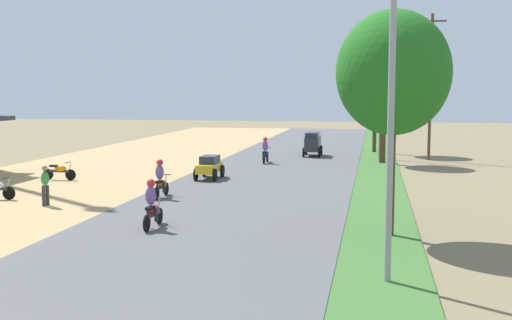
{
  "coord_description": "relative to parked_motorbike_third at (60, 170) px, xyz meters",
  "views": [
    {
      "loc": [
        5.43,
        -6.9,
        4.61
      ],
      "look_at": [
        0.12,
        21.7,
        1.46
      ],
      "focal_mm": 44.87,
      "sensor_mm": 36.0,
      "label": 1
    }
  ],
  "objects": [
    {
      "name": "median_tree_nearest",
      "position": [
        16.35,
        -9.71,
        4.6
      ],
      "size": [
        3.55,
        3.55,
        7.05
      ],
      "color": "#4C351E",
      "rests_on": "median_strip"
    },
    {
      "name": "parked_motorbike_third",
      "position": [
        0.0,
        0.0,
        0.0
      ],
      "size": [
        1.8,
        0.54,
        0.94
      ],
      "color": "black",
      "rests_on": "dirt_shoulder"
    },
    {
      "name": "car_van_charcoal",
      "position": [
        11.6,
        14.26,
        0.47
      ],
      "size": [
        1.19,
        2.41,
        1.67
      ],
      "color": "#282D33",
      "rests_on": "road_strip"
    },
    {
      "name": "motorbike_ahead_second",
      "position": [
        8.65,
        -10.25,
        0.3
      ],
      "size": [
        0.54,
        1.8,
        1.66
      ],
      "color": "black",
      "rests_on": "road_strip"
    },
    {
      "name": "pedestrian_on_shoulder",
      "position": [
        3.03,
        -6.98,
        0.41
      ],
      "size": [
        0.37,
        0.43,
        1.62
      ],
      "color": "#33333D",
      "rests_on": "dirt_shoulder"
    },
    {
      "name": "utility_pole_near",
      "position": [
        19.41,
        13.81,
        4.46
      ],
      "size": [
        1.8,
        0.2,
        9.65
      ],
      "color": "brown",
      "rests_on": "ground"
    },
    {
      "name": "car_sedan_yellow",
      "position": [
        7.46,
        1.73,
        0.19
      ],
      "size": [
        1.1,
        2.26,
        1.19
      ],
      "color": "gold",
      "rests_on": "road_strip"
    },
    {
      "name": "streetlamp_near",
      "position": [
        16.18,
        -14.8,
        4.09
      ],
      "size": [
        3.16,
        0.2,
        7.96
      ],
      "color": "gray",
      "rests_on": "median_strip"
    },
    {
      "name": "median_tree_third",
      "position": [
        15.83,
        18.41,
        7.1
      ],
      "size": [
        3.29,
        3.29,
        9.28
      ],
      "color": "#4C351E",
      "rests_on": "median_strip"
    },
    {
      "name": "median_tree_second",
      "position": [
        16.33,
        11.14,
        4.87
      ],
      "size": [
        3.49,
        3.49,
        7.03
      ],
      "color": "#4C351E",
      "rests_on": "median_strip"
    },
    {
      "name": "motorbike_ahead_fourth",
      "position": [
        9.1,
        9.34,
        0.3
      ],
      "size": [
        0.54,
        1.8,
        1.66
      ],
      "color": "black",
      "rests_on": "road_strip"
    },
    {
      "name": "motorbike_ahead_third",
      "position": [
        6.93,
        -4.39,
        0.3
      ],
      "size": [
        0.54,
        1.8,
        1.66
      ],
      "color": "black",
      "rests_on": "road_strip"
    },
    {
      "name": "streetlamp_mid",
      "position": [
        16.18,
        14.05,
        4.02
      ],
      "size": [
        3.16,
        0.2,
        7.84
      ],
      "color": "gray",
      "rests_on": "median_strip"
    }
  ]
}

